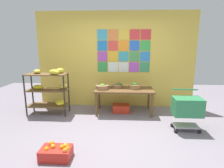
% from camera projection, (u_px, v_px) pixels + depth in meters
% --- Properties ---
extents(ground, '(9.68, 9.68, 0.00)m').
position_uv_depth(ground, '(112.00, 137.00, 3.52)').
color(ground, gray).
extents(back_wall_with_art, '(4.34, 0.07, 2.62)m').
position_uv_depth(back_wall_with_art, '(116.00, 60.00, 5.07)').
color(back_wall_with_art, '#E4C14A').
rests_on(back_wall_with_art, ground).
extents(banana_shelf_unit, '(1.01, 0.51, 1.16)m').
position_uv_depth(banana_shelf_unit, '(50.00, 88.00, 4.57)').
color(banana_shelf_unit, '#292524').
rests_on(banana_shelf_unit, ground).
extents(display_table, '(1.48, 0.70, 0.63)m').
position_uv_depth(display_table, '(124.00, 92.00, 4.68)').
color(display_table, brown).
rests_on(display_table, ground).
extents(fruit_basket_left, '(0.32, 0.32, 0.14)m').
position_uv_depth(fruit_basket_left, '(102.00, 87.00, 4.63)').
color(fruit_basket_left, '#AE7D5A').
rests_on(fruit_basket_left, display_table).
extents(fruit_basket_centre, '(0.33, 0.33, 0.17)m').
position_uv_depth(fruit_basket_centre, '(135.00, 86.00, 4.70)').
color(fruit_basket_centre, '#A47C49').
rests_on(fruit_basket_centre, display_table).
extents(fruit_basket_back_left, '(0.30, 0.30, 0.15)m').
position_uv_depth(fruit_basket_back_left, '(118.00, 85.00, 4.78)').
color(fruit_basket_back_left, olive).
rests_on(fruit_basket_back_left, display_table).
extents(produce_crate_under_table, '(0.43, 0.31, 0.20)m').
position_uv_depth(produce_crate_under_table, '(121.00, 108.00, 4.81)').
color(produce_crate_under_table, red).
rests_on(produce_crate_under_table, ground).
extents(orange_crate_foreground, '(0.47, 0.30, 0.24)m').
position_uv_depth(orange_crate_foreground, '(57.00, 152.00, 2.83)').
color(orange_crate_foreground, red).
rests_on(orange_crate_foreground, ground).
extents(shopping_cart, '(0.56, 0.42, 0.83)m').
position_uv_depth(shopping_cart, '(187.00, 108.00, 3.70)').
color(shopping_cart, black).
rests_on(shopping_cart, ground).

